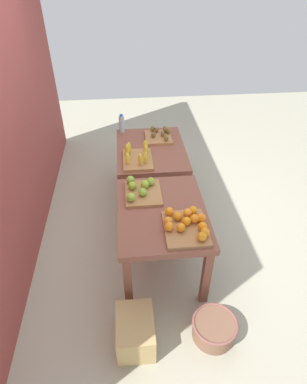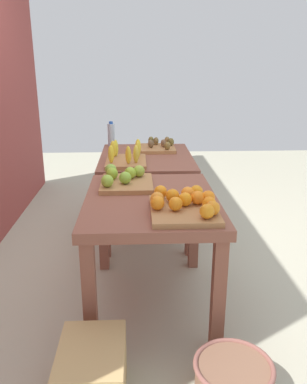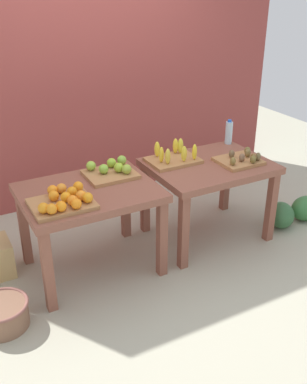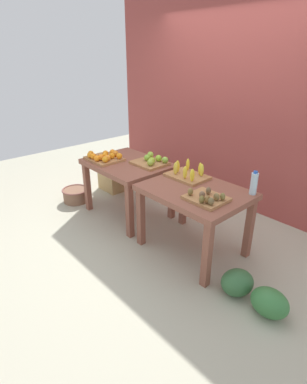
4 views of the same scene
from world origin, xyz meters
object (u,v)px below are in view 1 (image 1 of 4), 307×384
object	(u,v)px
kiwi_bin	(159,136)
cardboard_produce_box	(135,331)
watermelon_pile	(160,153)
water_bottle	(122,124)
display_table_left	(162,219)
wicker_basket	(214,328)
apple_bin	(141,190)
display_table_right	(151,156)
orange_bin	(187,224)
banana_crate	(138,157)

from	to	relation	value
kiwi_bin	cardboard_produce_box	distance (m)	2.29
watermelon_pile	cardboard_produce_box	distance (m)	2.85
water_bottle	display_table_left	bearing A→B (deg)	-168.20
display_table_left	wicker_basket	size ratio (longest dim) A/B	2.76
water_bottle	wicker_basket	xyz separation A→B (m)	(-2.38, -0.68, -0.74)
apple_bin	cardboard_produce_box	world-z (taller)	apple_bin
wicker_basket	cardboard_produce_box	bearing A→B (deg)	89.07
wicker_basket	display_table_right	bearing A→B (deg)	10.29
apple_bin	kiwi_bin	xyz separation A→B (m)	(1.10, -0.29, -0.01)
watermelon_pile	orange_bin	bearing A→B (deg)	178.87
display_table_left	watermelon_pile	bearing A→B (deg)	-6.32
apple_bin	banana_crate	bearing A→B (deg)	0.22
display_table_right	water_bottle	xyz separation A→B (m)	(0.45, 0.33, 0.22)
display_table_left	wicker_basket	distance (m)	1.02
apple_bin	wicker_basket	bearing A→B (deg)	-154.21
display_table_right	cardboard_produce_box	bearing A→B (deg)	171.11
display_table_left	apple_bin	xyz separation A→B (m)	(0.26, 0.17, 0.14)
apple_bin	watermelon_pile	xyz separation A→B (m)	(1.74, -0.39, -0.64)
apple_bin	kiwi_bin	size ratio (longest dim) A/B	1.15
orange_bin	wicker_basket	bearing A→B (deg)	-162.87
banana_crate	cardboard_produce_box	bearing A→B (deg)	175.53
banana_crate	wicker_basket	xyz separation A→B (m)	(-1.67, -0.52, -0.67)
orange_bin	watermelon_pile	distance (m)	2.34
banana_crate	watermelon_pile	world-z (taller)	banana_crate
cardboard_produce_box	kiwi_bin	bearing A→B (deg)	-11.12
display_table_left	orange_bin	bearing A→B (deg)	-144.46
water_bottle	wicker_basket	distance (m)	2.58
orange_bin	cardboard_produce_box	bearing A→B (deg)	139.04
display_table_right	water_bottle	distance (m)	0.59
display_table_left	orange_bin	world-z (taller)	orange_bin
display_table_right	orange_bin	bearing A→B (deg)	-172.62
orange_bin	kiwi_bin	size ratio (longest dim) A/B	1.22
watermelon_pile	wicker_basket	xyz separation A→B (m)	(-2.81, -0.13, -0.02)
display_table_right	cardboard_produce_box	xyz separation A→B (m)	(-1.92, 0.30, -0.47)
cardboard_produce_box	apple_bin	bearing A→B (deg)	-7.08
display_table_right	kiwi_bin	distance (m)	0.31
display_table_left	water_bottle	world-z (taller)	water_bottle
apple_bin	wicker_basket	distance (m)	1.36
display_table_right	wicker_basket	size ratio (longest dim) A/B	2.76
display_table_left	display_table_right	distance (m)	1.12
display_table_right	water_bottle	size ratio (longest dim) A/B	4.38
water_bottle	apple_bin	bearing A→B (deg)	-173.04
orange_bin	water_bottle	size ratio (longest dim) A/B	1.85
orange_bin	watermelon_pile	size ratio (longest dim) A/B	0.66
wicker_basket	apple_bin	bearing A→B (deg)	25.79
orange_bin	apple_bin	world-z (taller)	apple_bin
display_table_left	orange_bin	xyz separation A→B (m)	(-0.25, -0.18, 0.15)
orange_bin	banana_crate	distance (m)	1.16
kiwi_bin	cardboard_produce_box	bearing A→B (deg)	168.88
water_bottle	orange_bin	bearing A→B (deg)	-164.46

